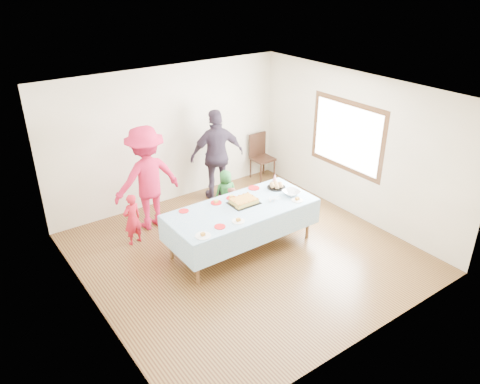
{
  "coord_description": "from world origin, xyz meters",
  "views": [
    {
      "loc": [
        -3.9,
        -5.3,
        4.4
      ],
      "look_at": [
        0.12,
        0.3,
        0.99
      ],
      "focal_mm": 35.0,
      "sensor_mm": 36.0,
      "label": 1
    }
  ],
  "objects_px": {
    "party_table": "(242,210)",
    "dining_chair": "(260,154)",
    "adult_left": "(147,178)",
    "birthday_cake": "(244,201)"
  },
  "relations": [
    {
      "from": "party_table",
      "to": "dining_chair",
      "type": "distance_m",
      "value": 2.94
    },
    {
      "from": "party_table",
      "to": "dining_chair",
      "type": "bearing_deg",
      "value": 46.07
    },
    {
      "from": "party_table",
      "to": "adult_left",
      "type": "xyz_separation_m",
      "value": [
        -0.92,
        1.59,
        0.23
      ]
    },
    {
      "from": "dining_chair",
      "to": "adult_left",
      "type": "distance_m",
      "value": 3.03
    },
    {
      "from": "adult_left",
      "to": "birthday_cake",
      "type": "bearing_deg",
      "value": 123.85
    },
    {
      "from": "party_table",
      "to": "dining_chair",
      "type": "relative_size",
      "value": 2.46
    },
    {
      "from": "party_table",
      "to": "adult_left",
      "type": "height_order",
      "value": "adult_left"
    },
    {
      "from": "adult_left",
      "to": "party_table",
      "type": "bearing_deg",
      "value": 119.69
    },
    {
      "from": "birthday_cake",
      "to": "dining_chair",
      "type": "bearing_deg",
      "value": 46.4
    },
    {
      "from": "birthday_cake",
      "to": "party_table",
      "type": "bearing_deg",
      "value": -140.92
    }
  ]
}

